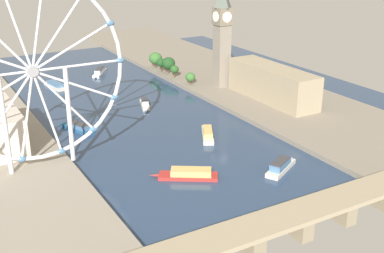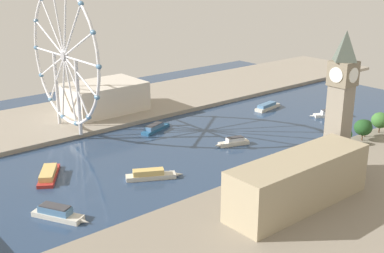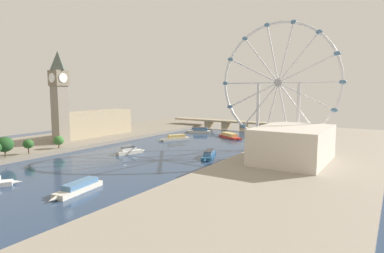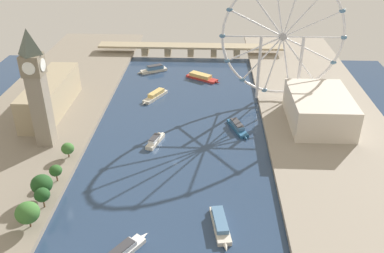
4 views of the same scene
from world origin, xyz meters
The scene contains 15 objects.
ground_plane centered at (0.00, 0.00, 0.00)m, with size 379.54×379.54×0.00m, color navy.
riverbank_left centered at (-104.77, 0.00, 1.50)m, with size 90.00×520.00×3.00m, color gray.
riverbank_right centered at (104.77, 0.00, 1.50)m, with size 90.00×520.00×3.00m, color gray.
clock_tower centered at (-85.37, 12.31, 42.99)m, with size 12.81×12.81×76.65m.
parliament_block centered at (-98.21, 59.70, 15.07)m, with size 22.00×78.76×24.14m, color tan.
tree_row_embankment centered at (-66.39, -46.89, 11.22)m, with size 12.95×72.43×14.03m.
ferris_wheel centered at (74.45, 90.24, 52.70)m, with size 95.21×3.20×96.67m.
riverside_hall centered at (98.17, 49.18, 13.92)m, with size 41.06×58.35×21.84m, color beige.
tour_boat_0 centered at (-15.07, 20.78, 2.16)m, with size 11.03×23.73×5.44m.
tour_boat_1 centered at (-18.32, -80.38, 2.25)m, with size 21.07×27.87×5.38m.
tour_boat_2 centered at (27.32, -59.14, 2.09)m, with size 11.11×31.50×4.87m.
tour_boat_3 centered at (12.95, 134.06, 2.10)m, with size 32.12×23.16×4.91m.
tour_boat_4 centered at (-24.07, 91.71, 2.23)m, with size 19.04×29.94×5.43m.
tour_boat_5 centered at (41.00, 41.95, 2.03)m, with size 14.83×30.38×5.01m.
tour_boat_6 centered at (-32.70, 150.40, 2.52)m, with size 27.81×18.03×6.16m.
Camera 2 is at (-229.45, 233.79, 111.94)m, focal length 46.62 mm.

